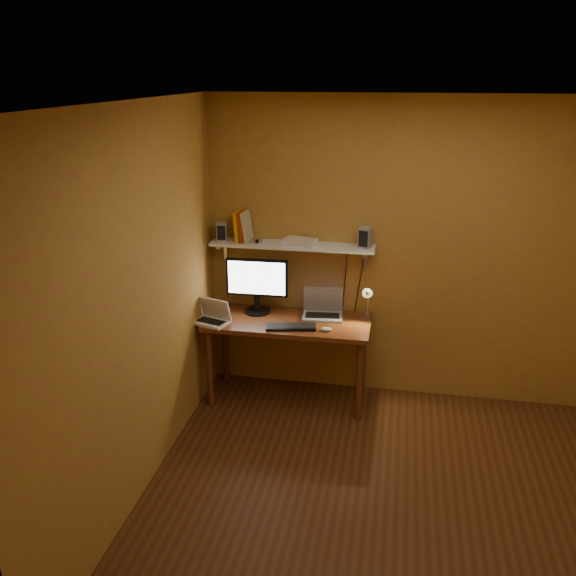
% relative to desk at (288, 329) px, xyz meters
% --- Properties ---
extents(room, '(3.44, 3.24, 2.64)m').
position_rel_desk_xyz_m(room, '(0.95, -1.28, 0.64)').
color(room, '#532E15').
rests_on(room, ground).
extents(desk, '(1.40, 0.60, 0.75)m').
position_rel_desk_xyz_m(desk, '(0.00, 0.00, 0.00)').
color(desk, brown).
rests_on(desk, ground).
extents(wall_shelf, '(1.40, 0.25, 0.21)m').
position_rel_desk_xyz_m(wall_shelf, '(0.00, 0.19, 0.69)').
color(wall_shelf, white).
rests_on(wall_shelf, room).
extents(monitor, '(0.54, 0.24, 0.49)m').
position_rel_desk_xyz_m(monitor, '(-0.30, 0.13, 0.36)').
color(monitor, black).
rests_on(monitor, desk).
extents(laptop, '(0.36, 0.28, 0.25)m').
position_rel_desk_xyz_m(laptop, '(0.28, 0.16, 0.15)').
color(laptop, gray).
rests_on(laptop, desk).
extents(netbook, '(0.33, 0.28, 0.21)m').
position_rel_desk_xyz_m(netbook, '(-0.62, -0.16, 0.14)').
color(netbook, silver).
rests_on(netbook, desk).
extents(keyboard, '(0.43, 0.21, 0.02)m').
position_rel_desk_xyz_m(keyboard, '(0.05, -0.16, 0.10)').
color(keyboard, black).
rests_on(keyboard, desk).
extents(mouse, '(0.09, 0.06, 0.03)m').
position_rel_desk_xyz_m(mouse, '(0.35, -0.16, 0.10)').
color(mouse, silver).
rests_on(mouse, desk).
extents(desk_lamp, '(0.09, 0.23, 0.38)m').
position_rel_desk_xyz_m(desk_lamp, '(0.66, 0.13, 0.29)').
color(desk_lamp, silver).
rests_on(desk_lamp, desk).
extents(speaker_left, '(0.11, 0.11, 0.16)m').
position_rel_desk_xyz_m(speaker_left, '(-0.62, 0.18, 0.79)').
color(speaker_left, gray).
rests_on(speaker_left, wall_shelf).
extents(speaker_right, '(0.12, 0.12, 0.17)m').
position_rel_desk_xyz_m(speaker_right, '(0.61, 0.19, 0.80)').
color(speaker_right, gray).
rests_on(speaker_right, wall_shelf).
extents(books, '(0.14, 0.18, 0.26)m').
position_rel_desk_xyz_m(books, '(-0.43, 0.20, 0.84)').
color(books, orange).
rests_on(books, wall_shelf).
extents(shelf_camera, '(0.09, 0.05, 0.05)m').
position_rel_desk_xyz_m(shelf_camera, '(-0.29, 0.13, 0.74)').
color(shelf_camera, silver).
rests_on(shelf_camera, wall_shelf).
extents(router, '(0.31, 0.24, 0.05)m').
position_rel_desk_xyz_m(router, '(0.06, 0.19, 0.73)').
color(router, silver).
rests_on(router, wall_shelf).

